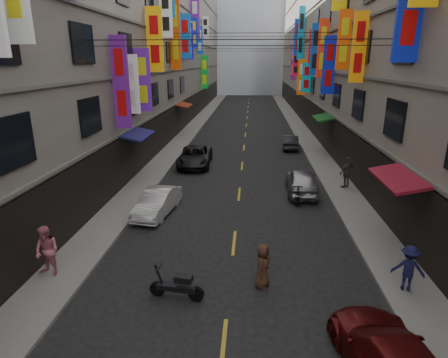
% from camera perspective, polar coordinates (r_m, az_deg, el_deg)
% --- Properties ---
extents(sidewalk_left, '(2.00, 90.00, 0.12)m').
position_cam_1_polar(sidewalk_left, '(39.37, -5.56, 6.95)').
color(sidewalk_left, slate).
rests_on(sidewalk_left, ground).
extents(sidewalk_right, '(2.00, 90.00, 0.12)m').
position_cam_1_polar(sidewalk_right, '(39.18, 12.13, 6.59)').
color(sidewalk_right, slate).
rests_on(sidewalk_right, ground).
extents(building_row_left, '(10.14, 90.00, 19.00)m').
position_cam_1_polar(building_row_left, '(40.22, -14.98, 20.19)').
color(building_row_left, gray).
rests_on(building_row_left, ground).
extents(building_row_right, '(10.14, 90.00, 19.00)m').
position_cam_1_polar(building_row_right, '(39.85, 22.14, 19.57)').
color(building_row_right, gray).
rests_on(building_row_right, ground).
extents(haze_block, '(18.00, 8.00, 22.00)m').
position_cam_1_polar(haze_block, '(88.21, 4.07, 19.98)').
color(haze_block, silver).
rests_on(haze_block, ground).
extents(shop_signage, '(14.00, 55.00, 12.08)m').
position_cam_1_polar(shop_signage, '(31.37, 2.77, 21.13)').
color(shop_signage, '#140FB2').
rests_on(shop_signage, ground).
extents(street_awnings, '(13.99, 35.20, 0.41)m').
position_cam_1_polar(street_awnings, '(22.62, -0.62, 6.69)').
color(street_awnings, '#16551B').
rests_on(street_awnings, ground).
extents(overhead_cables, '(14.00, 38.04, 1.24)m').
position_cam_1_polar(overhead_cables, '(26.18, 3.07, 20.90)').
color(overhead_cables, black).
rests_on(overhead_cables, ground).
extents(lane_markings, '(0.12, 80.20, 0.01)m').
position_cam_1_polar(lane_markings, '(35.88, 3.17, 5.87)').
color(lane_markings, gold).
rests_on(lane_markings, ground).
extents(scooter_crossing, '(1.80, 0.57, 1.14)m').
position_cam_1_polar(scooter_crossing, '(12.44, -7.12, -15.91)').
color(scooter_crossing, black).
rests_on(scooter_crossing, ground).
extents(scooter_far_right, '(0.50, 1.80, 1.14)m').
position_cam_1_polar(scooter_far_right, '(20.51, 10.92, -2.22)').
color(scooter_far_right, black).
rests_on(scooter_far_right, ground).
extents(car_left_mid, '(1.83, 3.90, 1.24)m').
position_cam_1_polar(car_left_mid, '(18.75, -10.12, -3.50)').
color(car_left_mid, silver).
rests_on(car_left_mid, ground).
extents(car_left_far, '(2.41, 4.94, 1.35)m').
position_cam_1_polar(car_left_far, '(27.12, -4.43, 3.44)').
color(car_left_far, black).
rests_on(car_left_far, ground).
extents(car_right_mid, '(1.79, 4.18, 1.41)m').
position_cam_1_polar(car_right_mid, '(21.81, 11.76, -0.34)').
color(car_right_mid, '#A4A5A9').
rests_on(car_right_mid, ground).
extents(car_right_far, '(1.52, 3.69, 1.19)m').
position_cam_1_polar(car_right_far, '(32.85, 10.09, 5.58)').
color(car_right_far, '#25262D').
rests_on(car_right_far, ground).
extents(pedestrian_lfar, '(1.01, 0.83, 1.81)m').
position_cam_1_polar(pedestrian_lfar, '(14.45, -25.37, -9.91)').
color(pedestrian_lfar, '#D5707F').
rests_on(pedestrian_lfar, sidewalk_left).
extents(pedestrian_rnear, '(1.12, 0.79, 1.57)m').
position_cam_1_polar(pedestrian_rnear, '(13.74, 26.31, -12.07)').
color(pedestrian_rnear, '#16163C').
rests_on(pedestrian_rnear, sidewalk_right).
extents(pedestrian_rfar, '(1.26, 1.14, 1.87)m').
position_cam_1_polar(pedestrian_rfar, '(22.98, 18.23, 0.97)').
color(pedestrian_rfar, '#515153').
rests_on(pedestrian_rfar, sidewalk_right).
extents(pedestrian_crossing, '(0.73, 0.88, 1.55)m').
position_cam_1_polar(pedestrian_crossing, '(12.83, 5.90, -13.01)').
color(pedestrian_crossing, '#482B1C').
rests_on(pedestrian_crossing, ground).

